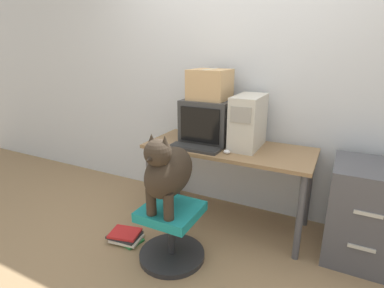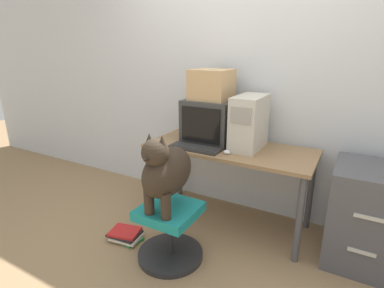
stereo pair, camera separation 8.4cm
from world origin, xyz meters
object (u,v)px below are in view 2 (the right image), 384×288
at_px(dog, 166,170).
at_px(filing_cabinet, 365,215).
at_px(keyboard, 195,148).
at_px(pc_tower, 249,122).
at_px(crt_monitor, 211,121).
at_px(cardboard_box, 212,85).
at_px(book_stack_floor, 126,235).
at_px(office_chair, 170,232).

relative_size(dog, filing_cabinet, 0.79).
bearing_deg(keyboard, pc_tower, 36.26).
bearing_deg(crt_monitor, cardboard_box, 90.00).
bearing_deg(pc_tower, cardboard_box, 175.96).
height_order(filing_cabinet, cardboard_box, cardboard_box).
xyz_separation_m(keyboard, book_stack_floor, (-0.40, -0.46, -0.69)).
xyz_separation_m(office_chair, dog, (0.00, -0.03, 0.51)).
bearing_deg(filing_cabinet, dog, -150.55).
height_order(office_chair, book_stack_floor, office_chair).
distance_m(office_chair, cardboard_box, 1.26).
distance_m(crt_monitor, office_chair, 1.03).
bearing_deg(pc_tower, book_stack_floor, -136.25).
xyz_separation_m(cardboard_box, book_stack_floor, (-0.40, -0.76, -1.19)).
relative_size(dog, book_stack_floor, 2.02).
bearing_deg(dog, office_chair, 90.00).
xyz_separation_m(crt_monitor, cardboard_box, (-0.00, 0.00, 0.32)).
height_order(pc_tower, office_chair, pc_tower).
xyz_separation_m(filing_cabinet, book_stack_floor, (-1.69, -0.67, -0.33)).
bearing_deg(pc_tower, office_chair, -113.69).
relative_size(filing_cabinet, book_stack_floor, 2.57).
bearing_deg(pc_tower, crt_monitor, 176.57).
height_order(keyboard, office_chair, keyboard).
height_order(pc_tower, cardboard_box, cardboard_box).
relative_size(crt_monitor, keyboard, 1.00).
bearing_deg(cardboard_box, pc_tower, -4.04).
relative_size(office_chair, book_stack_floor, 1.73).
xyz_separation_m(dog, filing_cabinet, (1.25, 0.71, -0.36)).
bearing_deg(crt_monitor, dog, -87.01).
xyz_separation_m(filing_cabinet, cardboard_box, (-1.29, 0.09, 0.86)).
relative_size(crt_monitor, filing_cabinet, 0.59).
distance_m(office_chair, book_stack_floor, 0.48).
relative_size(dog, cardboard_box, 1.78).
height_order(keyboard, book_stack_floor, keyboard).
relative_size(cardboard_box, book_stack_floor, 1.13).
xyz_separation_m(crt_monitor, office_chair, (0.04, -0.76, -0.69)).
relative_size(keyboard, dog, 0.75).
distance_m(keyboard, dog, 0.50).
bearing_deg(keyboard, filing_cabinet, 9.12).
height_order(dog, book_stack_floor, dog).
xyz_separation_m(crt_monitor, pc_tower, (0.36, -0.02, 0.03)).
relative_size(crt_monitor, pc_tower, 0.99).
relative_size(keyboard, cardboard_box, 1.33).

